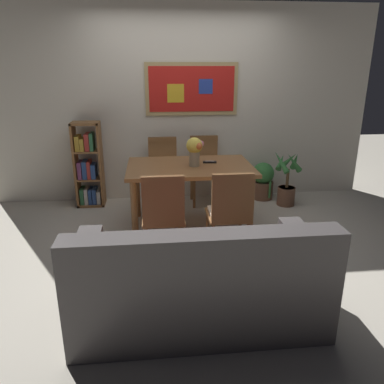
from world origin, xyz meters
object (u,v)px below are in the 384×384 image
object	(u,v)px
dining_chair_near_right	(230,209)
flower_vase	(195,149)
dining_table	(190,174)
tv_remote	(210,162)
bookshelf	(88,168)
potted_palm	(287,183)
dining_chair_far_right	(205,164)
potted_ivy	(263,181)
dining_chair_far_left	(163,166)
leather_couch	(198,285)
dining_chair_near_left	(163,212)

from	to	relation	value
dining_chair_near_right	flower_vase	world-z (taller)	flower_vase
dining_table	tv_remote	xyz separation A→B (m)	(0.24, 0.09, 0.11)
bookshelf	potted_palm	size ratio (longest dim) A/B	1.47
dining_table	bookshelf	distance (m)	1.56
bookshelf	dining_chair_far_right	bearing A→B (deg)	-0.90
potted_ivy	tv_remote	world-z (taller)	tv_remote
dining_chair_far_left	leather_couch	bearing A→B (deg)	-86.17
flower_vase	dining_chair_near_right	bearing A→B (deg)	-73.30
dining_chair_far_left	bookshelf	distance (m)	1.00
dining_table	dining_chair_near_right	size ratio (longest dim) A/B	1.55
dining_table	dining_chair_near_left	size ratio (longest dim) A/B	1.55
bookshelf	flower_vase	distance (m)	1.66
dining_table	dining_chair_far_left	xyz separation A→B (m)	(-0.28, 0.81, -0.11)
dining_chair_near_left	dining_table	bearing A→B (deg)	68.52
bookshelf	potted_palm	bearing A→B (deg)	-6.38
potted_ivy	flower_vase	xyz separation A→B (m)	(-1.08, -0.91, 0.68)
dining_chair_far_right	bookshelf	xyz separation A→B (m)	(-1.57, 0.02, -0.01)
dining_table	potted_palm	xyz separation A→B (m)	(1.37, 0.58, -0.34)
dining_chair_near_left	dining_chair_far_left	world-z (taller)	same
dining_chair_near_right	leather_couch	bearing A→B (deg)	-114.18
dining_chair_far_right	potted_ivy	size ratio (longest dim) A/B	1.72
dining_table	dining_chair_far_left	world-z (taller)	dining_chair_far_left
dining_chair_far_right	flower_vase	world-z (taller)	flower_vase
dining_table	dining_chair_far_right	distance (m)	0.91
dining_chair_far_right	potted_ivy	xyz separation A→B (m)	(0.84, 0.03, -0.27)
dining_chair_near_left	bookshelf	xyz separation A→B (m)	(-0.95, 1.72, -0.01)
dining_chair_far_left	flower_vase	world-z (taller)	flower_vase
dining_table	dining_chair_far_left	bearing A→B (deg)	109.22
dining_chair_far_left	potted_ivy	world-z (taller)	dining_chair_far_left
dining_chair_far_right	dining_chair_near_left	world-z (taller)	same
dining_chair_near_left	potted_palm	bearing A→B (deg)	39.91
dining_chair_near_left	tv_remote	world-z (taller)	dining_chair_near_left
leather_couch	dining_chair_far_left	bearing A→B (deg)	93.83
dining_chair_far_right	potted_palm	bearing A→B (deg)	-14.07
dining_table	tv_remote	bearing A→B (deg)	20.02
dining_chair_near_right	potted_ivy	distance (m)	1.93
leather_couch	flower_vase	world-z (taller)	flower_vase
bookshelf	potted_palm	distance (m)	2.68
bookshelf	dining_chair_near_left	bearing A→B (deg)	-61.23
dining_chair_near_right	dining_chair_far_right	bearing A→B (deg)	90.28
dining_chair_far_right	bookshelf	size ratio (longest dim) A/B	0.81
bookshelf	dining_table	bearing A→B (deg)	-34.54
dining_chair_near_right	flower_vase	xyz separation A→B (m)	(-0.24, 0.81, 0.41)
dining_chair_near_right	potted_ivy	xyz separation A→B (m)	(0.84, 1.72, -0.27)
dining_chair_near_left	tv_remote	bearing A→B (deg)	58.43
dining_chair_far_right	dining_chair_far_left	bearing A→B (deg)	-175.33
dining_chair_near_right	leather_couch	distance (m)	1.02
dining_chair_near_left	flower_vase	size ratio (longest dim) A/B	2.83
bookshelf	potted_palm	world-z (taller)	bookshelf
dining_chair_far_right	leather_couch	distance (m)	2.64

